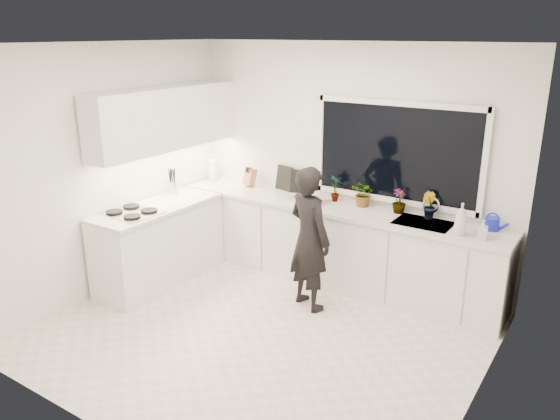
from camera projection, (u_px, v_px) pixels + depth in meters
The scene contains 25 objects.
floor at pixel (260, 334), 5.31m from camera, with size 4.00×3.50×0.02m, color beige.
wall_back at pixel (347, 163), 6.28m from camera, with size 4.00×0.02×2.70m, color white.
wall_left at pixel (108, 171), 5.94m from camera, with size 0.02×3.50×2.70m, color white.
wall_right at pixel (491, 248), 3.83m from camera, with size 0.02×3.50×2.70m, color white.
ceiling at pixel (256, 42), 4.46m from camera, with size 4.00×3.50×0.02m, color white.
window at pixel (396, 153), 5.87m from camera, with size 1.80×0.02×1.00m, color black.
base_cabinets_back at pixel (332, 245), 6.32m from camera, with size 3.92×0.58×0.88m, color white.
base_cabinets_left at pixel (160, 245), 6.32m from camera, with size 0.58×1.60×0.88m, color white.
countertop_back at pixel (333, 207), 6.16m from camera, with size 3.94×0.62×0.04m, color silver.
countertop_left at pixel (157, 207), 6.18m from camera, with size 0.62×1.60×0.04m, color silver.
upper_cabinets at pixel (166, 118), 6.22m from camera, with size 0.34×2.10×0.70m, color white.
sink at pixel (423, 227), 5.63m from camera, with size 0.58×0.42×0.14m, color silver.
faucet at pixel (431, 208), 5.74m from camera, with size 0.03×0.03×0.22m, color silver.
stovetop at pixel (132, 212), 5.90m from camera, with size 0.56×0.48×0.03m, color black.
person at pixel (309, 239), 5.61m from camera, with size 0.56×0.37×1.53m, color black.
pizza_tray at pixel (308, 200), 6.30m from camera, with size 0.44×0.33×0.03m, color silver.
pizza at pixel (308, 199), 6.30m from camera, with size 0.40×0.29×0.01m, color red.
watering_can at pixel (492, 224), 5.39m from camera, with size 0.14×0.14×0.13m, color #141EC1.
paper_towel_roll at pixel (213, 171), 7.17m from camera, with size 0.11×0.11×0.26m, color white.
knife_block at pixel (250, 178), 6.91m from camera, with size 0.13×0.10×0.22m, color #9F804A.
utensil_crock at pixel (173, 187), 6.59m from camera, with size 0.13×0.13×0.16m, color #A9A8AD.
picture_frame_large at pixel (299, 181), 6.63m from camera, with size 0.22×0.02×0.28m, color black.
picture_frame_small at pixel (284, 178), 6.74m from camera, with size 0.25×0.02×0.30m, color black.
herb_plants at pixel (375, 196), 6.02m from camera, with size 1.30×0.28×0.31m.
soap_bottles at pixel (466, 222), 5.21m from camera, with size 0.33×0.14×0.32m.
Camera 1 is at (2.73, -3.78, 2.80)m, focal length 35.00 mm.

